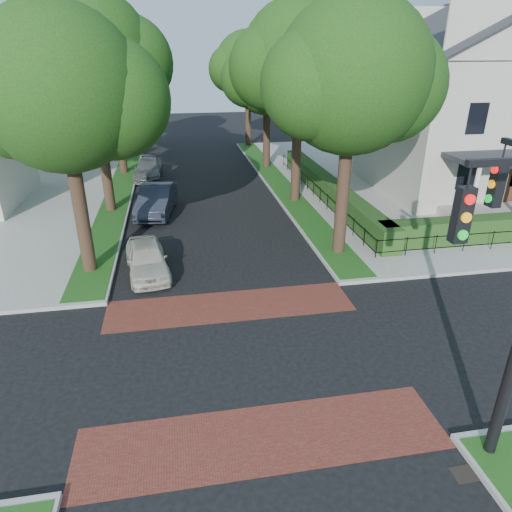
# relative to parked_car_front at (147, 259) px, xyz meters

# --- Properties ---
(ground) EXTENTS (120.00, 120.00, 0.00)m
(ground) POSITION_rel_parked_car_front_xyz_m (3.09, -6.50, -0.69)
(ground) COLOR black
(ground) RESTS_ON ground
(sidewalk_ne) EXTENTS (30.00, 30.00, 0.15)m
(sidewalk_ne) POSITION_rel_parked_car_front_xyz_m (22.59, 12.50, -0.61)
(sidewalk_ne) COLOR gray
(sidewalk_ne) RESTS_ON ground
(crosswalk_far) EXTENTS (9.00, 2.20, 0.01)m
(crosswalk_far) POSITION_rel_parked_car_front_xyz_m (3.09, -3.30, -0.68)
(crosswalk_far) COLOR maroon
(crosswalk_far) RESTS_ON ground
(crosswalk_near) EXTENTS (9.00, 2.20, 0.01)m
(crosswalk_near) POSITION_rel_parked_car_front_xyz_m (3.09, -9.70, -0.68)
(crosswalk_near) COLOR maroon
(crosswalk_near) RESTS_ON ground
(storm_drain) EXTENTS (0.65, 0.45, 0.01)m
(storm_drain) POSITION_rel_parked_car_front_xyz_m (7.39, -11.50, -0.68)
(storm_drain) COLOR black
(storm_drain) RESTS_ON ground
(grass_strip_ne) EXTENTS (1.60, 29.80, 0.02)m
(grass_strip_ne) POSITION_rel_parked_car_front_xyz_m (8.49, 12.60, -0.53)
(grass_strip_ne) COLOR #234F16
(grass_strip_ne) RESTS_ON sidewalk_ne
(grass_strip_nw) EXTENTS (1.60, 29.80, 0.02)m
(grass_strip_nw) POSITION_rel_parked_car_front_xyz_m (-2.31, 12.60, -0.53)
(grass_strip_nw) COLOR #234F16
(grass_strip_nw) RESTS_ON sidewalk_nw
(tree_right_near) EXTENTS (7.75, 6.67, 10.66)m
(tree_right_near) POSITION_rel_parked_car_front_xyz_m (8.70, 0.74, 6.94)
(tree_right_near) COLOR black
(tree_right_near) RESTS_ON sidewalk_ne
(tree_right_mid) EXTENTS (8.25, 7.09, 11.22)m
(tree_right_mid) POSITION_rel_parked_car_front_xyz_m (8.70, 8.75, 7.30)
(tree_right_mid) COLOR black
(tree_right_mid) RESTS_ON sidewalk_ne
(tree_right_far) EXTENTS (7.25, 6.23, 9.74)m
(tree_right_far) POSITION_rel_parked_car_front_xyz_m (8.69, 17.72, 6.22)
(tree_right_far) COLOR black
(tree_right_far) RESTS_ON sidewalk_ne
(tree_right_back) EXTENTS (7.50, 6.45, 10.20)m
(tree_right_back) POSITION_rel_parked_car_front_xyz_m (8.70, 26.73, 6.58)
(tree_right_back) COLOR black
(tree_right_back) RESTS_ON sidewalk_ne
(tree_left_near) EXTENTS (7.50, 6.45, 10.20)m
(tree_left_near) POSITION_rel_parked_car_front_xyz_m (-2.30, 0.73, 6.58)
(tree_left_near) COLOR black
(tree_left_near) RESTS_ON sidewalk_nw
(tree_left_mid) EXTENTS (8.00, 6.88, 11.48)m
(tree_left_mid) POSITION_rel_parked_car_front_xyz_m (-2.30, 8.74, 7.66)
(tree_left_mid) COLOR black
(tree_left_mid) RESTS_ON sidewalk_nw
(tree_left_far) EXTENTS (7.00, 6.02, 9.86)m
(tree_left_far) POSITION_rel_parked_car_front_xyz_m (-2.31, 17.72, 6.43)
(tree_left_far) COLOR black
(tree_left_far) RESTS_ON sidewalk_nw
(tree_left_back) EXTENTS (7.75, 6.66, 10.44)m
(tree_left_back) POSITION_rel_parked_car_front_xyz_m (-2.30, 26.74, 6.72)
(tree_left_back) COLOR black
(tree_left_back) RESTS_ON sidewalk_nw
(hedge_main_road) EXTENTS (1.00, 18.00, 1.20)m
(hedge_main_road) POSITION_rel_parked_car_front_xyz_m (10.79, 8.50, 0.06)
(hedge_main_road) COLOR #1D4116
(hedge_main_road) RESTS_ON sidewalk_ne
(fence_main_road) EXTENTS (0.06, 18.00, 0.90)m
(fence_main_road) POSITION_rel_parked_car_front_xyz_m (9.99, 8.50, -0.09)
(fence_main_road) COLOR black
(fence_main_road) RESTS_ON sidewalk_ne
(house_victorian) EXTENTS (13.00, 13.05, 12.48)m
(house_victorian) POSITION_rel_parked_car_front_xyz_m (20.60, 9.42, 5.33)
(house_victorian) COLOR beige
(house_victorian) RESTS_ON sidewalk_ne
(house_left_far) EXTENTS (10.00, 9.00, 10.14)m
(house_left_far) POSITION_rel_parked_car_front_xyz_m (-12.40, 25.49, 4.35)
(house_left_far) COLOR beige
(house_left_far) RESTS_ON sidewalk_nw
(parked_car_front) EXTENTS (2.17, 4.22, 1.37)m
(parked_car_front) POSITION_rel_parked_car_front_xyz_m (0.00, 0.00, 0.00)
(parked_car_front) COLOR beige
(parked_car_front) RESTS_ON ground
(parked_car_middle) EXTENTS (2.45, 5.16, 1.63)m
(parked_car_middle) POSITION_rel_parked_car_front_xyz_m (0.25, 7.77, 0.13)
(parked_car_middle) COLOR #232734
(parked_car_middle) RESTS_ON ground
(parked_car_rear) EXTENTS (2.13, 4.77, 1.36)m
(parked_car_rear) POSITION_rel_parked_car_front_xyz_m (-0.51, 16.04, -0.01)
(parked_car_rear) COLOR slate
(parked_car_rear) RESTS_ON ground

